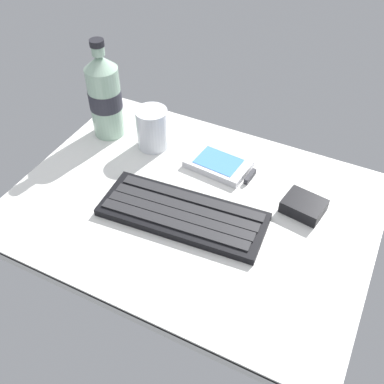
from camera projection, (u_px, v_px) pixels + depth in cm
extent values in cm
cube|color=silver|center=(192.00, 208.00, 82.40)|extent=(64.00, 48.00, 2.00)
cube|color=silver|center=(121.00, 304.00, 66.40)|extent=(64.00, 1.20, 0.80)
cube|color=black|center=(183.00, 215.00, 78.85)|extent=(29.77, 13.24, 1.40)
cube|color=#28282B|center=(191.00, 199.00, 80.46)|extent=(26.75, 4.09, 0.30)
cube|color=#28282B|center=(186.00, 207.00, 79.00)|extent=(26.75, 4.09, 0.30)
cube|color=#28282B|center=(181.00, 216.00, 77.53)|extent=(26.75, 4.09, 0.30)
cube|color=#28282B|center=(176.00, 224.00, 76.07)|extent=(26.75, 4.09, 0.30)
cube|color=silver|center=(221.00, 165.00, 88.45)|extent=(12.65, 8.68, 1.40)
cube|color=#4C8CEA|center=(221.00, 162.00, 87.92)|extent=(8.91, 6.68, 0.10)
cube|color=#333338|center=(250.00, 176.00, 86.02)|extent=(1.15, 3.86, 1.12)
cylinder|color=silver|center=(152.00, 129.00, 91.02)|extent=(6.40, 6.40, 8.50)
cylinder|color=brown|center=(153.00, 132.00, 91.70)|extent=(5.50, 5.50, 6.12)
cylinder|color=#9EC1A8|center=(106.00, 102.00, 92.07)|extent=(6.60, 6.60, 15.00)
cone|color=#9EC1A8|center=(100.00, 62.00, 85.88)|extent=(6.60, 6.60, 2.80)
cylinder|color=#9EC1A8|center=(98.00, 50.00, 84.28)|extent=(2.51, 2.51, 1.80)
cylinder|color=black|center=(97.00, 43.00, 83.23)|extent=(2.77, 2.77, 1.20)
cylinder|color=#2D2D38|center=(105.00, 99.00, 91.54)|extent=(6.73, 6.73, 3.80)
cube|color=black|center=(304.00, 206.00, 79.67)|extent=(7.78, 6.62, 2.40)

